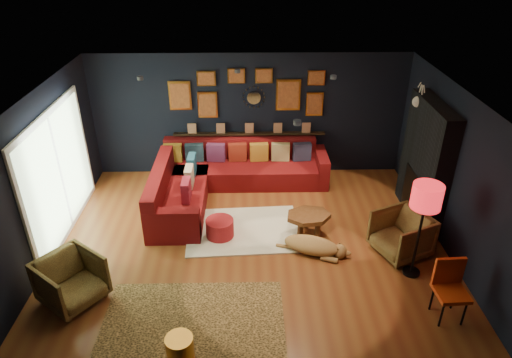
{
  "coord_description": "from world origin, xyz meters",
  "views": [
    {
      "loc": [
        -0.03,
        -6.22,
        4.73
      ],
      "look_at": [
        0.1,
        0.3,
        1.14
      ],
      "focal_mm": 32.0,
      "sensor_mm": 36.0,
      "label": 1
    }
  ],
  "objects_px": {
    "gold_stool": "(180,351)",
    "dog": "(312,243)",
    "coffee_table": "(308,218)",
    "pouf": "(220,228)",
    "floor_lamp": "(426,201)",
    "orange_chair": "(450,284)",
    "armchair_left": "(71,278)",
    "sectional": "(219,178)",
    "armchair_right": "(402,233)"
  },
  "relations": [
    {
      "from": "gold_stool",
      "to": "dog",
      "type": "height_order",
      "value": "gold_stool"
    },
    {
      "from": "coffee_table",
      "to": "pouf",
      "type": "xyz_separation_m",
      "value": [
        -1.53,
        -0.04,
        -0.16
      ]
    },
    {
      "from": "floor_lamp",
      "to": "orange_chair",
      "type": "bearing_deg",
      "value": -78.28
    },
    {
      "from": "orange_chair",
      "to": "dog",
      "type": "xyz_separation_m",
      "value": [
        -1.68,
        1.38,
        -0.31
      ]
    },
    {
      "from": "coffee_table",
      "to": "gold_stool",
      "type": "height_order",
      "value": "gold_stool"
    },
    {
      "from": "pouf",
      "to": "gold_stool",
      "type": "relative_size",
      "value": 1.13
    },
    {
      "from": "coffee_table",
      "to": "dog",
      "type": "bearing_deg",
      "value": -90.0
    },
    {
      "from": "pouf",
      "to": "gold_stool",
      "type": "height_order",
      "value": "gold_stool"
    },
    {
      "from": "coffee_table",
      "to": "dog",
      "type": "distance_m",
      "value": 0.54
    },
    {
      "from": "armchair_left",
      "to": "floor_lamp",
      "type": "xyz_separation_m",
      "value": [
        5.05,
        0.49,
        0.93
      ]
    },
    {
      "from": "floor_lamp",
      "to": "coffee_table",
      "type": "bearing_deg",
      "value": 144.95
    },
    {
      "from": "coffee_table",
      "to": "pouf",
      "type": "distance_m",
      "value": 1.54
    },
    {
      "from": "coffee_table",
      "to": "floor_lamp",
      "type": "height_order",
      "value": "floor_lamp"
    },
    {
      "from": "orange_chair",
      "to": "coffee_table",
      "type": "bearing_deg",
      "value": 128.19
    },
    {
      "from": "orange_chair",
      "to": "floor_lamp",
      "type": "bearing_deg",
      "value": 98.49
    },
    {
      "from": "sectional",
      "to": "coffee_table",
      "type": "relative_size",
      "value": 3.93
    },
    {
      "from": "sectional",
      "to": "armchair_left",
      "type": "xyz_separation_m",
      "value": [
        -1.94,
        -3.03,
        0.08
      ]
    },
    {
      "from": "sectional",
      "to": "armchair_left",
      "type": "height_order",
      "value": "sectional"
    },
    {
      "from": "gold_stool",
      "to": "dog",
      "type": "distance_m",
      "value": 2.86
    },
    {
      "from": "sectional",
      "to": "pouf",
      "type": "relative_size",
      "value": 7.07
    },
    {
      "from": "sectional",
      "to": "armchair_right",
      "type": "height_order",
      "value": "sectional"
    },
    {
      "from": "dog",
      "to": "armchair_left",
      "type": "bearing_deg",
      "value": -143.76
    },
    {
      "from": "gold_stool",
      "to": "orange_chair",
      "type": "xyz_separation_m",
      "value": [
        3.56,
        0.77,
        0.31
      ]
    },
    {
      "from": "orange_chair",
      "to": "floor_lamp",
      "type": "distance_m",
      "value": 1.18
    },
    {
      "from": "pouf",
      "to": "dog",
      "type": "xyz_separation_m",
      "value": [
        1.53,
        -0.48,
        0.03
      ]
    },
    {
      "from": "armchair_left",
      "to": "armchair_right",
      "type": "height_order",
      "value": "armchair_right"
    },
    {
      "from": "armchair_left",
      "to": "gold_stool",
      "type": "bearing_deg",
      "value": -86.3
    },
    {
      "from": "pouf",
      "to": "coffee_table",
      "type": "bearing_deg",
      "value": 1.35
    },
    {
      "from": "sectional",
      "to": "armchair_right",
      "type": "bearing_deg",
      "value": -33.43
    },
    {
      "from": "armchair_left",
      "to": "gold_stool",
      "type": "relative_size",
      "value": 1.86
    },
    {
      "from": "coffee_table",
      "to": "floor_lamp",
      "type": "xyz_separation_m",
      "value": [
        1.5,
        -1.05,
        0.98
      ]
    },
    {
      "from": "pouf",
      "to": "armchair_right",
      "type": "height_order",
      "value": "armchair_right"
    },
    {
      "from": "sectional",
      "to": "coffee_table",
      "type": "height_order",
      "value": "sectional"
    },
    {
      "from": "pouf",
      "to": "orange_chair",
      "type": "xyz_separation_m",
      "value": [
        3.21,
        -1.86,
        0.33
      ]
    },
    {
      "from": "gold_stool",
      "to": "orange_chair",
      "type": "relative_size",
      "value": 0.49
    },
    {
      "from": "armchair_left",
      "to": "gold_stool",
      "type": "xyz_separation_m",
      "value": [
        1.67,
        -1.13,
        -0.18
      ]
    },
    {
      "from": "armchair_right",
      "to": "gold_stool",
      "type": "xyz_separation_m",
      "value": [
        -3.33,
        -2.14,
        -0.19
      ]
    },
    {
      "from": "armchair_right",
      "to": "orange_chair",
      "type": "bearing_deg",
      "value": -14.72
    },
    {
      "from": "armchair_right",
      "to": "sectional",
      "type": "bearing_deg",
      "value": -147.54
    },
    {
      "from": "sectional",
      "to": "dog",
      "type": "xyz_separation_m",
      "value": [
        1.61,
        -2.01,
        -0.11
      ]
    },
    {
      "from": "armchair_left",
      "to": "dog",
      "type": "xyz_separation_m",
      "value": [
        3.55,
        1.02,
        -0.19
      ]
    },
    {
      "from": "armchair_right",
      "to": "floor_lamp",
      "type": "height_order",
      "value": "floor_lamp"
    },
    {
      "from": "coffee_table",
      "to": "sectional",
      "type": "bearing_deg",
      "value": 137.32
    },
    {
      "from": "sectional",
      "to": "orange_chair",
      "type": "distance_m",
      "value": 4.73
    },
    {
      "from": "orange_chair",
      "to": "sectional",
      "type": "bearing_deg",
      "value": 130.93
    },
    {
      "from": "floor_lamp",
      "to": "gold_stool",
      "type": "bearing_deg",
      "value": -154.43
    },
    {
      "from": "coffee_table",
      "to": "armchair_left",
      "type": "xyz_separation_m",
      "value": [
        -3.55,
        -1.54,
        0.05
      ]
    },
    {
      "from": "coffee_table",
      "to": "orange_chair",
      "type": "distance_m",
      "value": 2.54
    },
    {
      "from": "gold_stool",
      "to": "orange_chair",
      "type": "distance_m",
      "value": 3.65
    },
    {
      "from": "coffee_table",
      "to": "gold_stool",
      "type": "distance_m",
      "value": 3.27
    }
  ]
}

